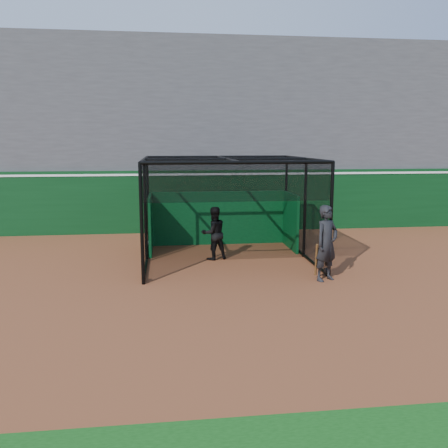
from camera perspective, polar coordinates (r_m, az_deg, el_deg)
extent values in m
plane|color=brown|center=(11.34, -1.28, -8.76)|extent=(120.00, 120.00, 0.00)
cube|color=#093514|center=(19.37, -3.85, 2.78)|extent=(50.00, 0.45, 2.50)
cube|color=white|center=(19.27, -3.89, 6.03)|extent=(50.00, 0.50, 0.08)
cube|color=#4C4C4F|center=(23.10, -4.49, 10.43)|extent=(50.00, 7.85, 7.75)
cube|color=#4C4C4F|center=(26.94, -4.98, 19.90)|extent=(50.00, 0.30, 1.20)
cube|color=#074C1E|center=(16.87, -0.65, 0.73)|extent=(4.84, 0.10, 1.90)
cylinder|color=black|center=(12.65, -9.64, -6.41)|extent=(0.08, 0.22, 0.22)
cylinder|color=black|center=(13.36, 12.22, -5.62)|extent=(0.08, 0.22, 0.22)
cylinder|color=black|center=(16.86, -9.02, -2.31)|extent=(0.08, 0.22, 0.22)
cylinder|color=black|center=(17.40, 7.53, -1.89)|extent=(0.08, 0.22, 0.22)
imported|color=black|center=(14.70, -1.24, -1.11)|extent=(0.96, 0.84, 1.66)
imported|color=black|center=(12.71, 12.25, -2.27)|extent=(0.87, 0.78, 2.00)
cylinder|color=#593819|center=(12.77, 11.04, -4.25)|extent=(0.15, 0.35, 0.92)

